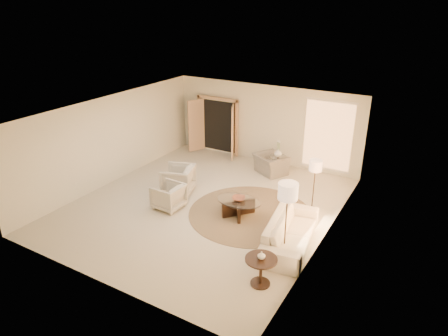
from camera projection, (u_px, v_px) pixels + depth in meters
The scene contains 18 objects.
room at pixel (204, 160), 11.06m from camera, with size 7.04×8.04×2.83m.
windows_right at pixel (328, 188), 9.56m from camera, with size 0.10×6.40×2.40m, color #F8AB63, non-canonical shape.
window_back_corner at pixel (328, 136), 13.16m from camera, with size 1.70×0.10×2.40m, color #F8AB63, non-canonical shape.
curtains_right at pixel (336, 176), 10.32m from camera, with size 0.06×5.20×2.60m, color tan, non-canonical shape.
french_doors at pixel (217, 126), 15.10m from camera, with size 1.95×0.66×2.16m.
area_rug at pixel (250, 213), 11.13m from camera, with size 3.45×3.45×0.01m, color #443422.
sofa at pixel (290, 232), 9.59m from camera, with size 2.45×0.96×0.72m, color beige.
armchair_left at pixel (178, 178), 12.21m from camera, with size 0.90×0.84×0.93m, color beige.
armchair_right at pixel (169, 195), 11.29m from camera, with size 0.78×0.73×0.80m, color beige.
accent_chair at pixel (271, 161), 13.53m from camera, with size 1.03×0.67×0.90m, color gray.
coffee_table at pixel (239, 206), 10.93m from camera, with size 1.38×1.38×0.47m.
end_table at pixel (261, 267), 8.22m from camera, with size 0.67×0.67×0.64m.
side_table at pixel (278, 164), 13.41m from camera, with size 0.58×0.58×0.67m.
floor_lamp_near at pixel (316, 168), 10.89m from camera, with size 0.36×0.36×1.49m.
floor_lamp_far at pixel (288, 195), 8.77m from camera, with size 0.44×0.44×1.82m.
bowl at pixel (239, 199), 10.84m from camera, with size 0.37×0.37×0.09m, color brown.
end_vase at pixel (261, 255), 8.10m from camera, with size 0.17×0.17×0.17m, color silver.
side_vase at pixel (278, 153), 13.25m from camera, with size 0.26×0.26×0.27m, color silver.
Camera 1 is at (5.62, -8.60, 5.53)m, focal length 32.00 mm.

